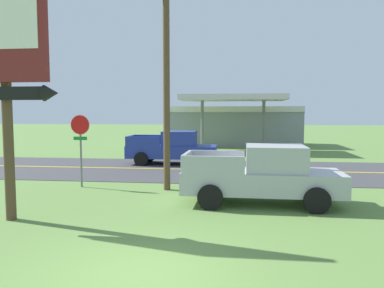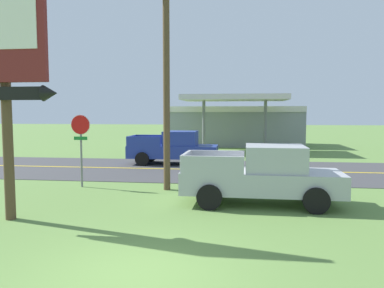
{
  "view_description": "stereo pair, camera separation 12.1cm",
  "coord_description": "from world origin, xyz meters",
  "px_view_note": "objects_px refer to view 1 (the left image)",
  "views": [
    {
      "loc": [
        1.78,
        -6.57,
        3.03
      ],
      "look_at": [
        0.0,
        8.0,
        1.8
      ],
      "focal_mm": 34.89,
      "sensor_mm": 36.0,
      "label": 1
    },
    {
      "loc": [
        1.9,
        -6.56,
        3.03
      ],
      "look_at": [
        0.0,
        8.0,
        1.8
      ],
      "focal_mm": 34.89,
      "sensor_mm": 36.0,
      "label": 2
    }
  ],
  "objects_px": {
    "pickup_silver_parked_on_lawn": "(263,175)",
    "utility_pole": "(166,68)",
    "pickup_blue_on_road": "(173,148)",
    "gas_station": "(233,125)",
    "stop_sign": "(80,138)",
    "motel_sign": "(4,58)"
  },
  "relations": [
    {
      "from": "motel_sign",
      "to": "pickup_silver_parked_on_lawn",
      "type": "bearing_deg",
      "value": 21.79
    },
    {
      "from": "gas_station",
      "to": "pickup_blue_on_road",
      "type": "relative_size",
      "value": 2.31
    },
    {
      "from": "gas_station",
      "to": "utility_pole",
      "type": "bearing_deg",
      "value": -96.47
    },
    {
      "from": "pickup_silver_parked_on_lawn",
      "to": "stop_sign",
      "type": "bearing_deg",
      "value": 164.64
    },
    {
      "from": "motel_sign",
      "to": "pickup_blue_on_road",
      "type": "relative_size",
      "value": 1.29
    },
    {
      "from": "utility_pole",
      "to": "pickup_blue_on_road",
      "type": "height_order",
      "value": "utility_pole"
    },
    {
      "from": "motel_sign",
      "to": "gas_station",
      "type": "xyz_separation_m",
      "value": [
        5.93,
        25.56,
        -2.57
      ]
    },
    {
      "from": "pickup_silver_parked_on_lawn",
      "to": "utility_pole",
      "type": "bearing_deg",
      "value": 152.49
    },
    {
      "from": "pickup_blue_on_road",
      "to": "gas_station",
      "type": "bearing_deg",
      "value": 76.01
    },
    {
      "from": "stop_sign",
      "to": "gas_station",
      "type": "distance_m",
      "value": 21.55
    },
    {
      "from": "motel_sign",
      "to": "utility_pole",
      "type": "xyz_separation_m",
      "value": [
        3.57,
        4.75,
        0.25
      ]
    },
    {
      "from": "utility_pole",
      "to": "pickup_blue_on_road",
      "type": "bearing_deg",
      "value": 97.93
    },
    {
      "from": "stop_sign",
      "to": "pickup_silver_parked_on_lawn",
      "type": "relative_size",
      "value": 0.56
    },
    {
      "from": "pickup_silver_parked_on_lawn",
      "to": "pickup_blue_on_road",
      "type": "xyz_separation_m",
      "value": [
        -4.62,
        9.15,
        0.0
      ]
    },
    {
      "from": "stop_sign",
      "to": "gas_station",
      "type": "relative_size",
      "value": 0.25
    },
    {
      "from": "pickup_blue_on_road",
      "to": "utility_pole",
      "type": "bearing_deg",
      "value": -82.07
    },
    {
      "from": "gas_station",
      "to": "pickup_blue_on_road",
      "type": "bearing_deg",
      "value": -103.99
    },
    {
      "from": "stop_sign",
      "to": "gas_station",
      "type": "height_order",
      "value": "gas_station"
    },
    {
      "from": "motel_sign",
      "to": "gas_station",
      "type": "distance_m",
      "value": 26.36
    },
    {
      "from": "pickup_blue_on_road",
      "to": "motel_sign",
      "type": "bearing_deg",
      "value": -102.0
    },
    {
      "from": "stop_sign",
      "to": "pickup_blue_on_road",
      "type": "xyz_separation_m",
      "value": [
        2.56,
        7.17,
        -1.06
      ]
    },
    {
      "from": "stop_sign",
      "to": "gas_station",
      "type": "bearing_deg",
      "value": 74.01
    }
  ]
}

